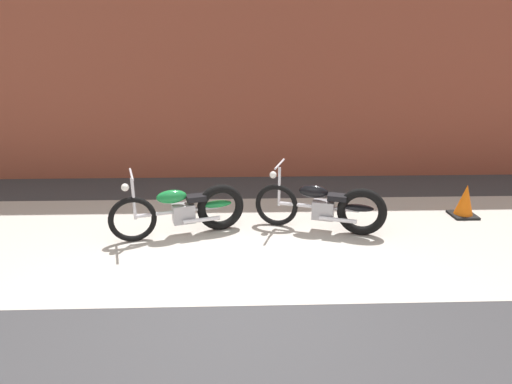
% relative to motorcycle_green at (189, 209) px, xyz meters
% --- Properties ---
extents(ground_plane, '(80.00, 80.00, 0.00)m').
position_rel_motorcycle_green_xyz_m(ground_plane, '(0.75, -1.94, -0.40)').
color(ground_plane, '#38383A').
extents(sidewalk_slab, '(36.00, 3.50, 0.01)m').
position_rel_motorcycle_green_xyz_m(sidewalk_slab, '(0.75, -0.19, -0.40)').
color(sidewalk_slab, '#B2ADA3').
rests_on(sidewalk_slab, ground).
extents(brick_building_wall, '(36.00, 0.50, 4.89)m').
position_rel_motorcycle_green_xyz_m(brick_building_wall, '(0.75, 3.26, 2.05)').
color(brick_building_wall, brown).
rests_on(brick_building_wall, ground).
extents(motorcycle_green, '(1.94, 0.83, 1.03)m').
position_rel_motorcycle_green_xyz_m(motorcycle_green, '(0.00, 0.00, 0.00)').
color(motorcycle_green, black).
rests_on(motorcycle_green, ground).
extents(motorcycle_black, '(1.94, 0.84, 1.03)m').
position_rel_motorcycle_green_xyz_m(motorcycle_black, '(2.10, 0.03, 0.00)').
color(motorcycle_black, black).
rests_on(motorcycle_black, ground).
extents(traffic_cone, '(0.40, 0.40, 0.55)m').
position_rel_motorcycle_green_xyz_m(traffic_cone, '(4.50, 0.57, -0.15)').
color(traffic_cone, orange).
rests_on(traffic_cone, ground).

